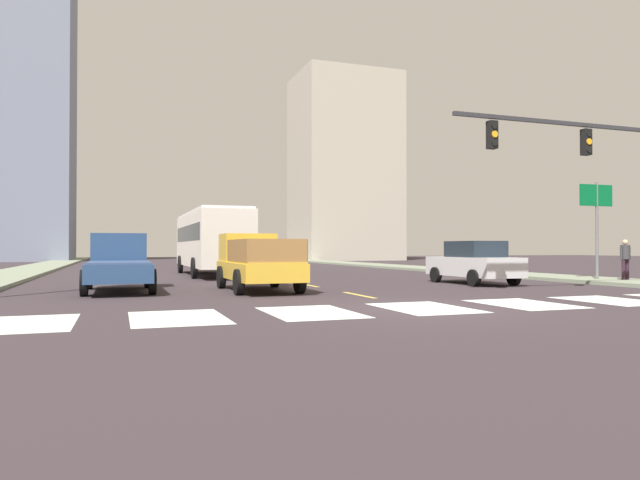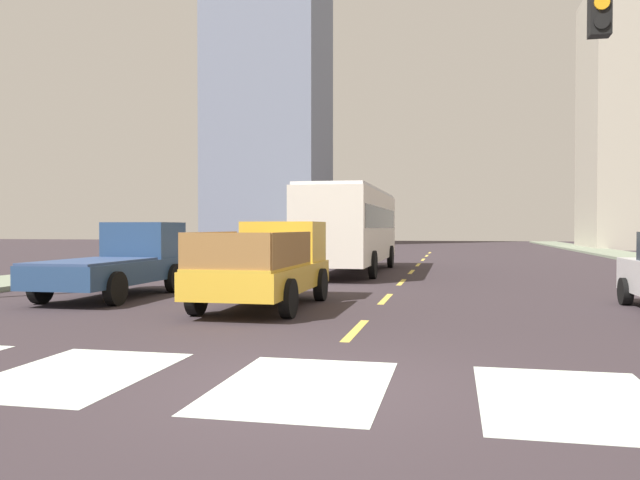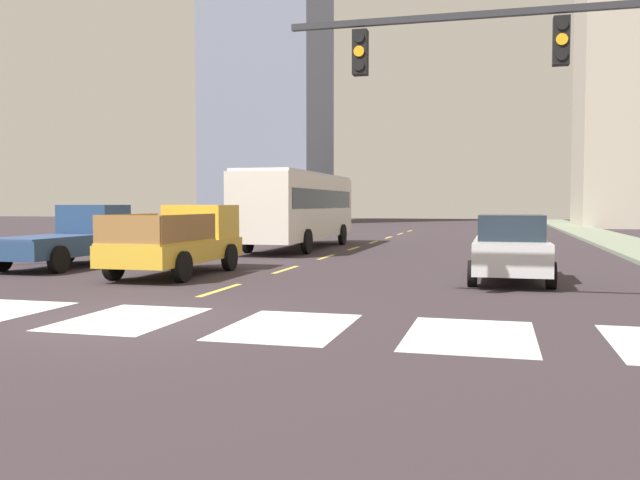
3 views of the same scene
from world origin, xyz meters
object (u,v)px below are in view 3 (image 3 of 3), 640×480
at_px(sedan_near_right, 510,248).
at_px(traffic_signal_gantry, 631,75).
at_px(pickup_stakebed, 182,241).
at_px(city_bus, 298,205).
at_px(pickup_dark, 72,237).

relative_size(sedan_near_right, traffic_signal_gantry, 0.49).
distance_m(pickup_stakebed, city_bus, 11.05).
height_order(city_bus, sedan_near_right, city_bus).
bearing_deg(sedan_near_right, pickup_dark, 177.96).
height_order(pickup_dark, sedan_near_right, pickup_dark).
bearing_deg(pickup_dark, sedan_near_right, -1.18).
height_order(pickup_stakebed, traffic_signal_gantry, traffic_signal_gantry).
xyz_separation_m(pickup_dark, sedan_near_right, (13.47, -0.86, -0.06)).
bearing_deg(sedan_near_right, traffic_signal_gantry, -68.94).
bearing_deg(pickup_stakebed, traffic_signal_gantry, -26.52).
xyz_separation_m(sedan_near_right, traffic_signal_gantry, (1.84, -5.20, 3.34)).
height_order(city_bus, traffic_signal_gantry, traffic_signal_gantry).
xyz_separation_m(city_bus, sedan_near_right, (8.87, -10.68, -1.09)).
bearing_deg(pickup_stakebed, sedan_near_right, -0.32).
distance_m(city_bus, sedan_near_right, 13.92).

